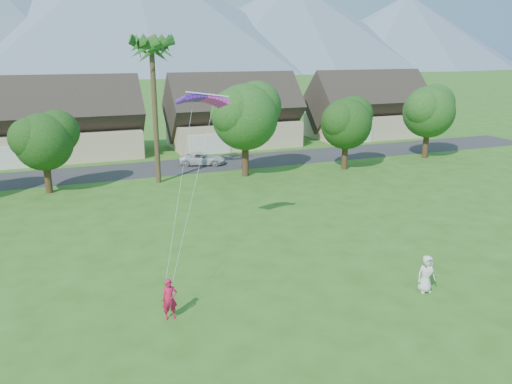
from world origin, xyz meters
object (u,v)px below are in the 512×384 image
watcher (426,274)px  kite_flyer (170,299)px  parked_car (202,159)px  parafoil_kite (203,98)px

watcher → kite_flyer: bearing=179.0°
watcher → parked_car: bearing=103.2°
kite_flyer → watcher: (12.01, -2.00, 0.01)m
kite_flyer → parked_car: (9.48, 28.97, -0.29)m
watcher → parked_car: (-2.53, 30.98, -0.30)m
kite_flyer → parafoil_kite: size_ratio=0.60×
kite_flyer → parafoil_kite: parafoil_kite is taller
parked_car → parafoil_kite: parafoil_kite is taller
watcher → parafoil_kite: size_ratio=0.61×
watcher → parked_car: size_ratio=0.41×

